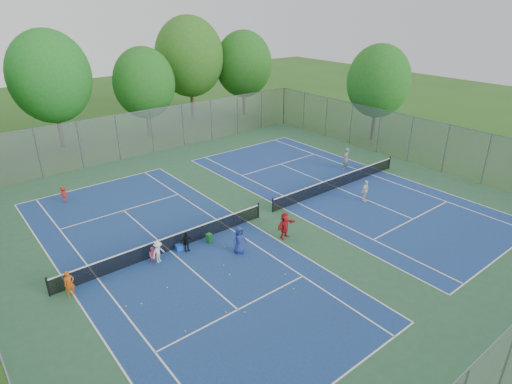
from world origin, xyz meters
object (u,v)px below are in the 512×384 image
(net_left, at_px, (169,244))
(net_right, at_px, (338,182))
(instructor, at_px, (346,159))
(ball_hopper, at_px, (209,238))
(ball_crate, at_px, (179,248))

(net_left, bearing_deg, net_right, 0.00)
(net_left, relative_size, instructor, 7.06)
(net_left, relative_size, ball_hopper, 22.85)
(net_right, distance_m, instructor, 4.16)
(net_left, distance_m, instructor, 17.62)
(ball_crate, height_order, ball_hopper, ball_hopper)
(net_right, bearing_deg, ball_hopper, -177.09)
(net_right, height_order, instructor, instructor)
(net_left, height_order, instructor, instructor)
(net_right, distance_m, ball_hopper, 11.78)
(net_right, bearing_deg, ball_crate, -178.95)
(ball_hopper, bearing_deg, ball_crate, 168.81)
(instructor, bearing_deg, net_left, -4.66)
(ball_crate, relative_size, instructor, 0.21)
(instructor, bearing_deg, ball_crate, -3.65)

